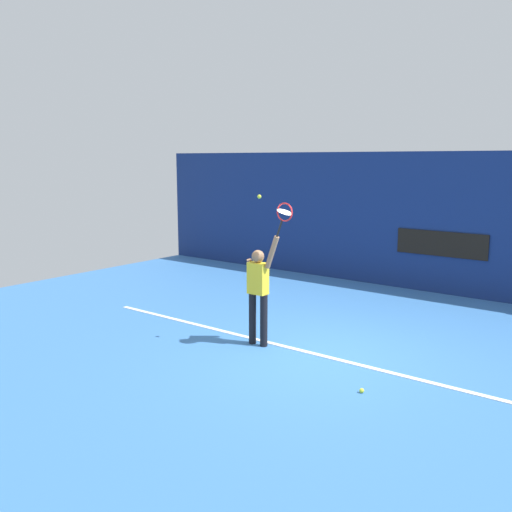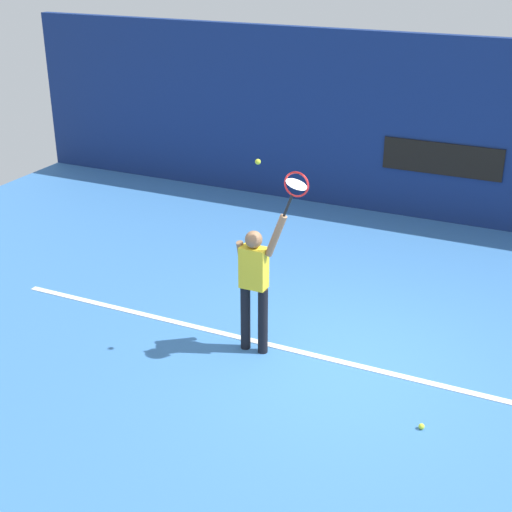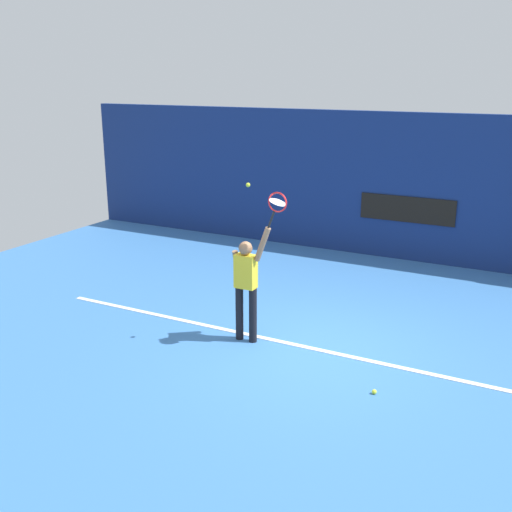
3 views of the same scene
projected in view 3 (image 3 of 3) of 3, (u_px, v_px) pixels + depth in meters
name	position (u px, v px, depth m)	size (l,w,h in m)	color
ground_plane	(314.00, 350.00, 9.73)	(18.00, 18.00, 0.00)	#3870B2
back_wall	(410.00, 188.00, 14.04)	(18.00, 0.20, 3.41)	navy
sponsor_banner_center	(407.00, 209.00, 14.07)	(2.20, 0.03, 0.60)	black
court_baseline	(314.00, 349.00, 9.73)	(10.00, 0.10, 0.01)	white
tennis_player	(246.00, 282.00, 9.79)	(0.69, 0.31, 1.97)	black
tennis_racket	(277.00, 204.00, 9.17)	(0.40, 0.27, 0.63)	black
tennis_ball	(248.00, 185.00, 9.21)	(0.07, 0.07, 0.07)	#CCE033
spare_ball	(374.00, 392.00, 8.36)	(0.07, 0.07, 0.07)	#CCE033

